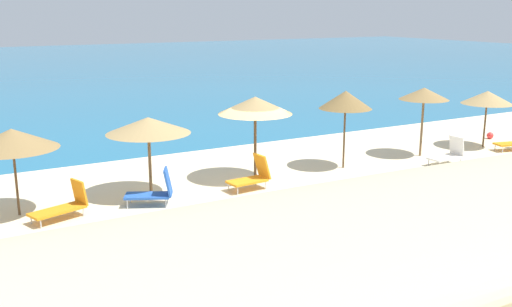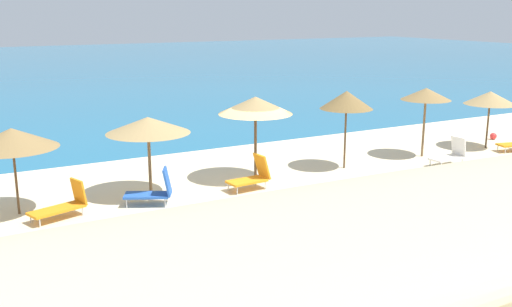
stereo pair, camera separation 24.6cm
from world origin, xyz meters
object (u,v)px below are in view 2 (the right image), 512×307
at_px(beach_umbrella_1, 12,138).
at_px(lounge_chair_3, 252,176).
at_px(beach_umbrella_4, 346,100).
at_px(beach_umbrella_5, 426,94).
at_px(beach_ball, 493,136).
at_px(lounge_chair_1, 450,154).
at_px(beach_umbrella_2, 148,125).
at_px(beach_umbrella_6, 490,98).
at_px(lounge_chair_0, 154,191).
at_px(lounge_chair_4, 63,204).
at_px(beach_umbrella_3, 255,105).

xyz_separation_m(beach_umbrella_1, lounge_chair_3, (7.02, -1.08, -1.77)).
distance_m(beach_umbrella_4, beach_umbrella_5, 3.83).
bearing_deg(beach_ball, beach_umbrella_5, -170.95).
distance_m(lounge_chair_3, beach_ball, 13.25).
distance_m(beach_umbrella_5, lounge_chair_1, 2.59).
relative_size(beach_umbrella_1, beach_umbrella_2, 0.97).
bearing_deg(beach_umbrella_6, lounge_chair_0, -177.93).
xyz_separation_m(lounge_chair_1, lounge_chair_3, (-7.99, 0.87, 0.04)).
bearing_deg(beach_umbrella_4, lounge_chair_4, -176.85).
bearing_deg(lounge_chair_1, beach_umbrella_1, 79.63).
bearing_deg(beach_umbrella_6, lounge_chair_4, -178.79).
bearing_deg(lounge_chair_0, beach_umbrella_1, 99.60).
relative_size(beach_umbrella_6, lounge_chair_4, 1.43).
relative_size(lounge_chair_3, lounge_chair_4, 0.85).
height_order(beach_umbrella_6, lounge_chair_3, beach_umbrella_6).
bearing_deg(beach_umbrella_6, lounge_chair_3, -177.40).
height_order(lounge_chair_4, beach_ball, lounge_chair_4).
distance_m(beach_umbrella_2, beach_umbrella_4, 7.37).
relative_size(beach_umbrella_5, beach_ball, 9.06).
bearing_deg(lounge_chair_1, lounge_chair_0, 82.72).
distance_m(beach_umbrella_3, beach_umbrella_6, 10.93).
bearing_deg(lounge_chair_3, beach_umbrella_2, 67.85).
bearing_deg(beach_umbrella_5, lounge_chair_1, -92.99).
bearing_deg(lounge_chair_0, lounge_chair_1, -68.13).
height_order(beach_umbrella_2, beach_umbrella_4, beach_umbrella_4).
xyz_separation_m(beach_umbrella_2, beach_umbrella_4, (7.36, -0.26, 0.29)).
relative_size(beach_umbrella_1, beach_umbrella_6, 1.05).
bearing_deg(beach_umbrella_5, beach_umbrella_6, -2.53).
xyz_separation_m(lounge_chair_0, lounge_chair_4, (-2.61, 0.17, -0.06)).
xyz_separation_m(beach_umbrella_3, beach_umbrella_4, (3.61, -0.25, -0.04)).
height_order(beach_umbrella_3, beach_ball, beach_umbrella_3).
distance_m(beach_umbrella_6, lounge_chair_4, 17.60).
relative_size(lounge_chair_0, lounge_chair_1, 1.09).
xyz_separation_m(beach_umbrella_4, lounge_chair_0, (-7.59, -0.73, -2.09)).
xyz_separation_m(lounge_chair_3, lounge_chair_4, (-5.95, 0.15, -0.07)).
bearing_deg(lounge_chair_4, beach_umbrella_3, -101.38).
bearing_deg(beach_umbrella_1, beach_ball, 1.16).
xyz_separation_m(lounge_chair_0, lounge_chair_1, (11.34, -0.85, -0.04)).
bearing_deg(lounge_chair_1, beach_umbrella_6, -71.67).
xyz_separation_m(beach_umbrella_1, beach_umbrella_2, (3.91, -0.11, 0.02)).
distance_m(beach_umbrella_4, lounge_chair_3, 4.79).
bearing_deg(lounge_chair_4, beach_umbrella_6, -107.16).
bearing_deg(beach_umbrella_2, lounge_chair_0, -103.03).
distance_m(beach_umbrella_1, beach_umbrella_4, 11.28).
distance_m(beach_umbrella_1, beach_umbrella_6, 18.59).
bearing_deg(beach_ball, lounge_chair_0, -174.80).
bearing_deg(beach_umbrella_4, beach_umbrella_3, 176.05).
relative_size(beach_umbrella_3, beach_ball, 9.51).
height_order(beach_umbrella_2, lounge_chair_1, beach_umbrella_2).
distance_m(beach_umbrella_6, lounge_chair_0, 15.01).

